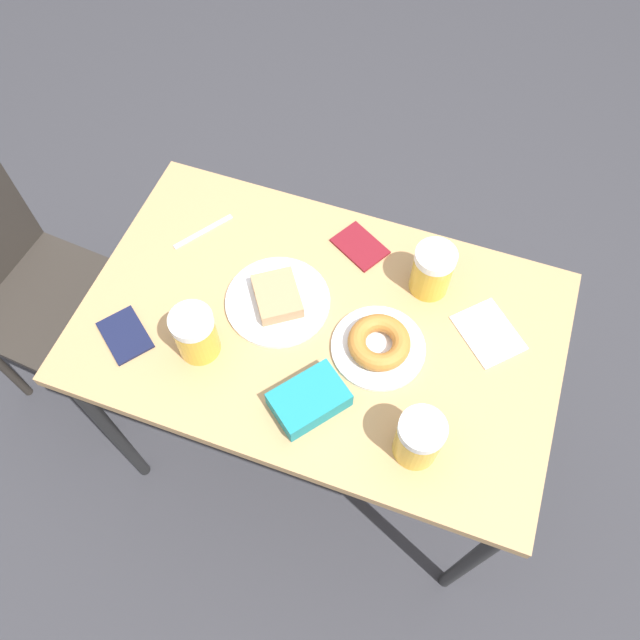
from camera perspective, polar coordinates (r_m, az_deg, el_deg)
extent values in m
plane|color=#333338|center=(2.13, 0.00, -10.63)|extent=(8.00, 8.00, 0.00)
cube|color=tan|center=(1.43, 0.00, -0.69)|extent=(0.68, 1.09, 0.03)
cylinder|color=black|center=(1.70, 13.58, -20.63)|extent=(0.04, 0.04, 0.75)
cylinder|color=black|center=(1.92, 17.45, -3.33)|extent=(0.04, 0.04, 0.75)
cylinder|color=black|center=(1.84, -18.50, -9.63)|extent=(0.04, 0.04, 0.75)
cylinder|color=black|center=(2.04, -10.64, 5.13)|extent=(0.04, 0.04, 0.75)
cube|color=#2D2823|center=(1.99, -23.33, 1.45)|extent=(0.43, 0.43, 0.02)
cylinder|color=#2D2823|center=(2.06, -20.05, -7.43)|extent=(0.03, 0.03, 0.45)
cylinder|color=#2D2823|center=(2.15, -15.03, 0.33)|extent=(0.03, 0.03, 0.45)
cylinder|color=#2D2823|center=(2.24, -27.17, -3.63)|extent=(0.03, 0.03, 0.45)
cylinder|color=#2D2823|center=(2.32, -22.24, 3.37)|extent=(0.03, 0.03, 0.45)
cylinder|color=silver|center=(1.45, -3.88, 1.73)|extent=(0.24, 0.24, 0.01)
cube|color=tan|center=(1.43, -3.93, 2.19)|extent=(0.16, 0.15, 0.03)
cylinder|color=silver|center=(1.39, 5.34, -2.52)|extent=(0.21, 0.21, 0.01)
torus|color=#B2702D|center=(1.37, 5.43, -2.04)|extent=(0.14, 0.14, 0.04)
cylinder|color=gold|center=(1.37, -11.24, -1.45)|extent=(0.09, 0.09, 0.11)
cylinder|color=white|center=(1.32, -11.72, -0.11)|extent=(0.09, 0.09, 0.02)
cylinder|color=gold|center=(1.27, 8.95, -10.81)|extent=(0.09, 0.09, 0.11)
cylinder|color=white|center=(1.21, 9.37, -9.81)|extent=(0.09, 0.09, 0.02)
cylinder|color=gold|center=(1.45, 10.16, 4.24)|extent=(0.09, 0.09, 0.11)
cylinder|color=white|center=(1.40, 10.57, 5.72)|extent=(0.09, 0.09, 0.02)
cube|color=white|center=(1.46, 15.13, -1.14)|extent=(0.19, 0.19, 0.00)
cube|color=silver|center=(1.59, -10.62, 7.95)|extent=(0.14, 0.10, 0.00)
cube|color=maroon|center=(1.54, 3.67, 6.74)|extent=(0.14, 0.15, 0.01)
cube|color=#141938|center=(1.47, -17.39, -1.32)|extent=(0.15, 0.15, 0.01)
cube|color=teal|center=(1.31, -1.00, -7.29)|extent=(0.18, 0.18, 0.05)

